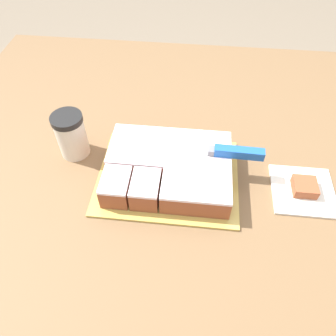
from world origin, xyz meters
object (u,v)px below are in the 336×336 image
cake (169,168)px  knife (224,152)px  brownie (305,187)px  cake_board (168,176)px  coffee_cup (71,135)px

cake → knife: size_ratio=0.86×
cake → brownie: (0.32, -0.01, -0.02)m
knife → brownie: bearing=169.9°
cake_board → knife: bearing=13.8°
cake → knife: knife is taller
cake_board → coffee_cup: 0.26m
cake → brownie: size_ratio=5.41×
cake → brownie: cake is taller
cake_board → knife: knife is taller
cake_board → brownie: (0.32, -0.01, 0.01)m
cake → knife: (0.12, 0.03, 0.04)m
knife → coffee_cup: size_ratio=2.83×
cake → coffee_cup: coffee_cup is taller
knife → coffee_cup: coffee_cup is taller
knife → brownie: size_ratio=6.26×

